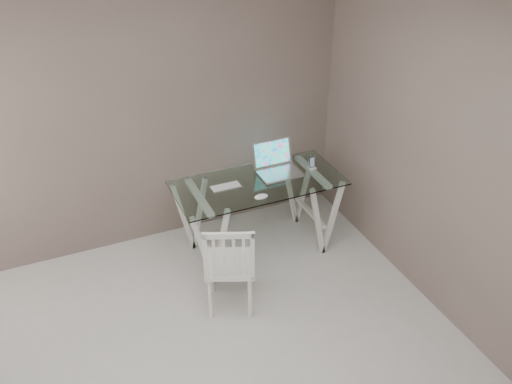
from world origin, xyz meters
TOP-DOWN VIEW (x-y plane):
  - room at (-0.06, 0.02)m, footprint 4.50×4.52m
  - desk at (0.95, 1.61)m, footprint 1.50×0.70m
  - chair at (0.42, 0.96)m, footprint 0.51×0.51m
  - laptop at (1.19, 1.74)m, footprint 0.38×0.34m
  - keyboard at (0.66, 1.65)m, footprint 0.27×0.12m
  - mouse at (0.87, 1.35)m, footprint 0.12×0.07m
  - phone_dock at (1.51, 1.64)m, footprint 0.06×0.06m

SIDE VIEW (x-z plane):
  - desk at x=0.95m, z-range 0.01..0.76m
  - chair at x=0.42m, z-range 0.04..0.91m
  - keyboard at x=0.66m, z-range 0.75..0.75m
  - mouse at x=0.87m, z-range 0.75..0.78m
  - phone_dock at x=1.51m, z-range 0.72..0.84m
  - laptop at x=1.19m, z-range 0.68..0.94m
  - room at x=-0.06m, z-range 0.36..3.07m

